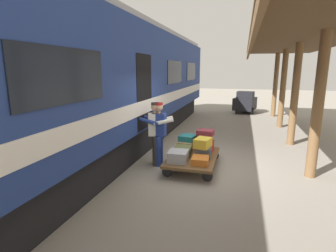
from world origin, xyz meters
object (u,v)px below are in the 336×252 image
at_px(luggage_cart, 193,157).
at_px(suitcase_gray_aluminum, 178,156).
at_px(train_car, 95,87).
at_px(suitcase_orange_carryall, 200,160).
at_px(porter_in_overalls, 158,132).
at_px(baggage_tug, 245,102).
at_px(suitcase_red_plastic, 206,146).
at_px(suitcase_olive_duffel, 183,151).
at_px(suitcase_slate_roller, 203,152).
at_px(porter_by_door, 156,132).
at_px(suitcase_maroon_trunk, 206,139).
at_px(suitcase_yellow_case, 203,143).
at_px(suitcase_tan_vintage, 187,145).
at_px(suitcase_teal_softside, 188,138).
at_px(suitcase_burgundy_valise, 205,133).

xyz_separation_m(luggage_cart, suitcase_gray_aluminum, (0.27, 0.54, 0.18)).
bearing_deg(suitcase_gray_aluminum, train_car, -15.04).
relative_size(suitcase_orange_carryall, porter_in_overalls, 0.28).
bearing_deg(baggage_tug, suitcase_red_plastic, 83.50).
xyz_separation_m(suitcase_olive_duffel, porter_in_overalls, (0.66, 0.06, 0.49)).
xyz_separation_m(suitcase_slate_roller, porter_in_overalls, (1.21, 0.06, 0.47)).
bearing_deg(porter_by_door, baggage_tug, -103.28).
distance_m(suitcase_orange_carryall, porter_by_door, 1.46).
bearing_deg(suitcase_maroon_trunk, suitcase_gray_aluminum, 64.04).
bearing_deg(suitcase_yellow_case, suitcase_gray_aluminum, 43.96).
relative_size(suitcase_tan_vintage, porter_in_overalls, 0.32).
height_order(suitcase_teal_softside, porter_by_door, porter_by_door).
relative_size(train_car, suitcase_tan_vintage, 35.13).
xyz_separation_m(train_car, suitcase_burgundy_valise, (-3.12, -0.41, -1.23)).
relative_size(suitcase_burgundy_valise, baggage_tug, 0.23).
xyz_separation_m(suitcase_olive_duffel, suitcase_maroon_trunk, (-0.53, -0.54, 0.24)).
relative_size(suitcase_yellow_case, porter_in_overalls, 0.28).
height_order(suitcase_orange_carryall, suitcase_yellow_case, suitcase_yellow_case).
xyz_separation_m(suitcase_maroon_trunk, baggage_tug, (-1.08, -9.28, -0.04)).
distance_m(suitcase_red_plastic, porter_in_overalls, 1.43).
height_order(suitcase_red_plastic, porter_by_door, porter_by_door).
xyz_separation_m(suitcase_maroon_trunk, porter_in_overalls, (1.19, 0.60, 0.26)).
relative_size(porter_in_overalls, porter_by_door, 1.00).
bearing_deg(suitcase_gray_aluminum, baggage_tug, -98.80).
relative_size(suitcase_tan_vintage, baggage_tug, 0.28).
bearing_deg(suitcase_teal_softside, suitcase_yellow_case, 130.01).
distance_m(suitcase_maroon_trunk, porter_in_overalls, 1.36).
height_order(train_car, luggage_cart, train_car).
height_order(suitcase_teal_softside, suitcase_yellow_case, suitcase_yellow_case).
height_order(train_car, suitcase_red_plastic, train_car).
xyz_separation_m(train_car, porter_in_overalls, (-1.95, 0.22, -1.14)).
height_order(suitcase_burgundy_valise, suitcase_yellow_case, suitcase_burgundy_valise).
distance_m(suitcase_burgundy_valise, porter_by_door, 1.39).
relative_size(suitcase_tan_vintage, suitcase_burgundy_valise, 1.23).
distance_m(luggage_cart, suitcase_tan_vintage, 0.63).
height_order(luggage_cart, suitcase_teal_softside, suitcase_teal_softside).
bearing_deg(suitcase_slate_roller, train_car, -2.90).
bearing_deg(train_car, porter_by_door, 173.41).
distance_m(train_car, suitcase_teal_softside, 3.01).
height_order(suitcase_tan_vintage, porter_in_overalls, porter_in_overalls).
bearing_deg(suitcase_olive_duffel, suitcase_yellow_case, 176.24).
bearing_deg(porter_by_door, suitcase_yellow_case, -178.94).
bearing_deg(porter_by_door, porter_in_overalls, -177.84).
bearing_deg(suitcase_gray_aluminum, suitcase_teal_softside, -90.46).
bearing_deg(suitcase_slate_roller, baggage_tug, -96.15).
bearing_deg(suitcase_maroon_trunk, suitcase_burgundy_valise, -60.34).
bearing_deg(suitcase_tan_vintage, luggage_cart, 116.76).
distance_m(luggage_cart, baggage_tug, 9.92).
bearing_deg(suitcase_maroon_trunk, luggage_cart, 64.85).
xyz_separation_m(suitcase_red_plastic, suitcase_burgundy_valise, (0.04, -0.03, 0.37)).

